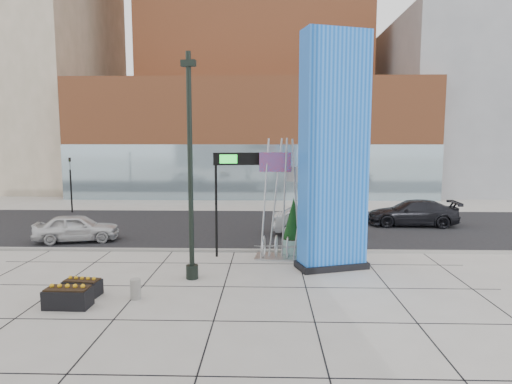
{
  "coord_description": "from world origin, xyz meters",
  "views": [
    {
      "loc": [
        2.6,
        -16.09,
        5.32
      ],
      "look_at": [
        2.1,
        2.0,
        3.15
      ],
      "focal_mm": 30.0,
      "sensor_mm": 36.0,
      "label": 1
    }
  ],
  "objects_px": {
    "overhead_street_sign": "(234,168)",
    "concrete_bollard": "(136,289)",
    "car_white_west": "(77,228)",
    "car_silver_mid": "(317,221)",
    "blue_pylon": "(334,157)",
    "public_art_sculpture": "(282,227)",
    "lamp_post": "(191,189)"
  },
  "relations": [
    {
      "from": "blue_pylon",
      "to": "concrete_bollard",
      "type": "relative_size",
      "value": 14.06
    },
    {
      "from": "car_white_west",
      "to": "car_silver_mid",
      "type": "bearing_deg",
      "value": -93.8
    },
    {
      "from": "overhead_street_sign",
      "to": "car_white_west",
      "type": "distance_m",
      "value": 9.61
    },
    {
      "from": "blue_pylon",
      "to": "car_white_west",
      "type": "distance_m",
      "value": 14.09
    },
    {
      "from": "blue_pylon",
      "to": "car_white_west",
      "type": "xyz_separation_m",
      "value": [
        -12.79,
        4.4,
        -3.95
      ]
    },
    {
      "from": "blue_pylon",
      "to": "concrete_bollard",
      "type": "distance_m",
      "value": 9.16
    },
    {
      "from": "concrete_bollard",
      "to": "car_white_west",
      "type": "distance_m",
      "value": 9.91
    },
    {
      "from": "lamp_post",
      "to": "overhead_street_sign",
      "type": "distance_m",
      "value": 3.54
    },
    {
      "from": "blue_pylon",
      "to": "car_white_west",
      "type": "relative_size",
      "value": 2.27
    },
    {
      "from": "lamp_post",
      "to": "car_silver_mid",
      "type": "bearing_deg",
      "value": 53.81
    },
    {
      "from": "car_white_west",
      "to": "car_silver_mid",
      "type": "xyz_separation_m",
      "value": [
        12.89,
        1.85,
        0.09
      ]
    },
    {
      "from": "blue_pylon",
      "to": "concrete_bollard",
      "type": "xyz_separation_m",
      "value": [
        -7.15,
        -3.75,
        -4.33
      ]
    },
    {
      "from": "overhead_street_sign",
      "to": "blue_pylon",
      "type": "bearing_deg",
      "value": -31.45
    },
    {
      "from": "public_art_sculpture",
      "to": "car_silver_mid",
      "type": "relative_size",
      "value": 1.11
    },
    {
      "from": "car_white_west",
      "to": "public_art_sculpture",
      "type": "bearing_deg",
      "value": -116.91
    },
    {
      "from": "overhead_street_sign",
      "to": "car_white_west",
      "type": "height_order",
      "value": "overhead_street_sign"
    },
    {
      "from": "concrete_bollard",
      "to": "public_art_sculpture",
      "type": "bearing_deg",
      "value": 45.77
    },
    {
      "from": "concrete_bollard",
      "to": "car_white_west",
      "type": "height_order",
      "value": "car_white_west"
    },
    {
      "from": "car_white_west",
      "to": "car_silver_mid",
      "type": "height_order",
      "value": "car_silver_mid"
    },
    {
      "from": "lamp_post",
      "to": "car_white_west",
      "type": "xyz_separation_m",
      "value": [
        -7.18,
        5.96,
        -2.78
      ]
    },
    {
      "from": "overhead_street_sign",
      "to": "lamp_post",
      "type": "bearing_deg",
      "value": -123.71
    },
    {
      "from": "lamp_post",
      "to": "public_art_sculpture",
      "type": "xyz_separation_m",
      "value": [
        3.6,
        3.08,
        -2.07
      ]
    },
    {
      "from": "overhead_street_sign",
      "to": "public_art_sculpture",
      "type": "bearing_deg",
      "value": -13.3
    },
    {
      "from": "public_art_sculpture",
      "to": "concrete_bollard",
      "type": "height_order",
      "value": "public_art_sculpture"
    },
    {
      "from": "overhead_street_sign",
      "to": "concrete_bollard",
      "type": "bearing_deg",
      "value": -128.71
    },
    {
      "from": "car_silver_mid",
      "to": "public_art_sculpture",
      "type": "bearing_deg",
      "value": 158.96
    },
    {
      "from": "blue_pylon",
      "to": "car_silver_mid",
      "type": "distance_m",
      "value": 7.35
    },
    {
      "from": "concrete_bollard",
      "to": "overhead_street_sign",
      "type": "bearing_deg",
      "value": 61.5
    },
    {
      "from": "public_art_sculpture",
      "to": "car_silver_mid",
      "type": "height_order",
      "value": "public_art_sculpture"
    },
    {
      "from": "overhead_street_sign",
      "to": "car_silver_mid",
      "type": "xyz_separation_m",
      "value": [
        4.32,
        4.61,
        -3.3
      ]
    },
    {
      "from": "concrete_bollard",
      "to": "car_white_west",
      "type": "bearing_deg",
      "value": 124.71
    },
    {
      "from": "concrete_bollard",
      "to": "overhead_street_sign",
      "type": "relative_size",
      "value": 0.14
    }
  ]
}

